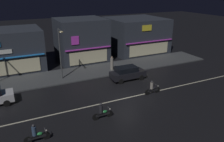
# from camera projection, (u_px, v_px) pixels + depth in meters

# --- Properties ---
(ground_plane) EXTENTS (140.00, 140.00, 0.00)m
(ground_plane) POSITION_uv_depth(u_px,v_px,m) (127.00, 98.00, 23.25)
(ground_plane) COLOR black
(lane_divider_stripe) EXTENTS (32.89, 0.16, 0.01)m
(lane_divider_stripe) POSITION_uv_depth(u_px,v_px,m) (127.00, 98.00, 23.24)
(lane_divider_stripe) COLOR beige
(lane_divider_stripe) RESTS_ON ground
(sidewalk_far) EXTENTS (34.62, 5.04, 0.14)m
(sidewalk_far) POSITION_uv_depth(u_px,v_px,m) (96.00, 71.00, 30.65)
(sidewalk_far) COLOR #424447
(sidewalk_far) RESTS_ON ground
(storefront_left_block) EXTENTS (8.96, 7.03, 5.53)m
(storefront_left_block) POSITION_uv_depth(u_px,v_px,m) (7.00, 50.00, 30.52)
(storefront_left_block) COLOR #2D333D
(storefront_left_block) RESTS_ON ground
(storefront_center_block) EXTENTS (7.09, 6.71, 6.40)m
(storefront_center_block) POSITION_uv_depth(u_px,v_px,m) (81.00, 40.00, 34.47)
(storefront_center_block) COLOR #2D333D
(storefront_center_block) RESTS_ON ground
(storefront_right_block) EXTENTS (9.16, 8.93, 5.81)m
(storefront_right_block) POSITION_uv_depth(u_px,v_px,m) (135.00, 35.00, 39.74)
(storefront_right_block) COLOR #2D333D
(storefront_right_block) RESTS_ON ground
(streetlamp_mid) EXTENTS (0.44, 1.64, 6.16)m
(streetlamp_mid) POSITION_uv_depth(u_px,v_px,m) (60.00, 50.00, 26.44)
(streetlamp_mid) COLOR #47494C
(streetlamp_mid) RESTS_ON sidewalk_far
(pedestrian_on_sidewalk) EXTENTS (0.41, 0.41, 1.88)m
(pedestrian_on_sidewalk) POSITION_uv_depth(u_px,v_px,m) (112.00, 64.00, 30.53)
(pedestrian_on_sidewalk) COLOR gray
(pedestrian_on_sidewalk) RESTS_ON sidewalk_far
(parked_car_near_kerb) EXTENTS (4.30, 1.98, 1.67)m
(parked_car_near_kerb) POSITION_uv_depth(u_px,v_px,m) (127.00, 73.00, 27.65)
(parked_car_near_kerb) COLOR black
(parked_car_near_kerb) RESTS_ON ground
(motorcycle_lead) EXTENTS (1.90, 0.60, 1.52)m
(motorcycle_lead) POSITION_uv_depth(u_px,v_px,m) (152.00, 88.00, 23.95)
(motorcycle_lead) COLOR black
(motorcycle_lead) RESTS_ON ground
(motorcycle_following) EXTENTS (1.90, 0.60, 1.52)m
(motorcycle_following) POSITION_uv_depth(u_px,v_px,m) (36.00, 134.00, 16.39)
(motorcycle_following) COLOR black
(motorcycle_following) RESTS_ON ground
(motorcycle_opposite_lane) EXTENTS (1.90, 0.60, 1.52)m
(motorcycle_opposite_lane) POSITION_uv_depth(u_px,v_px,m) (102.00, 112.00, 19.35)
(motorcycle_opposite_lane) COLOR black
(motorcycle_opposite_lane) RESTS_ON ground
(traffic_cone) EXTENTS (0.36, 0.36, 0.55)m
(traffic_cone) POSITION_uv_depth(u_px,v_px,m) (134.00, 73.00, 29.43)
(traffic_cone) COLOR orange
(traffic_cone) RESTS_ON ground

